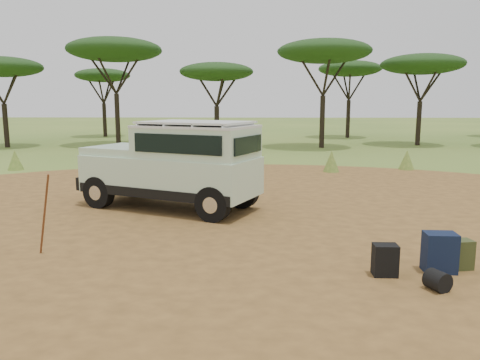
{
  "coord_description": "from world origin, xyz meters",
  "views": [
    {
      "loc": [
        0.07,
        -8.89,
        2.57
      ],
      "look_at": [
        -0.18,
        0.5,
        1.0
      ],
      "focal_mm": 35.0,
      "sensor_mm": 36.0,
      "label": 1
    }
  ],
  "objects_px": {
    "safari_vehicle": "(175,167)",
    "backpack_black": "(385,260)",
    "backpack_navy": "(440,253)",
    "backpack_olive": "(461,255)",
    "walking_staff": "(44,215)"
  },
  "relations": [
    {
      "from": "safari_vehicle",
      "to": "backpack_black",
      "type": "bearing_deg",
      "value": -24.91
    },
    {
      "from": "backpack_navy",
      "to": "backpack_olive",
      "type": "relative_size",
      "value": 1.31
    },
    {
      "from": "safari_vehicle",
      "to": "backpack_navy",
      "type": "bearing_deg",
      "value": -17.82
    },
    {
      "from": "walking_staff",
      "to": "backpack_navy",
      "type": "bearing_deg",
      "value": -67.57
    },
    {
      "from": "backpack_navy",
      "to": "backpack_olive",
      "type": "distance_m",
      "value": 0.41
    },
    {
      "from": "walking_staff",
      "to": "backpack_black",
      "type": "relative_size",
      "value": 2.96
    },
    {
      "from": "backpack_black",
      "to": "backpack_olive",
      "type": "xyz_separation_m",
      "value": [
        1.25,
        0.32,
        -0.01
      ]
    },
    {
      "from": "backpack_olive",
      "to": "walking_staff",
      "type": "bearing_deg",
      "value": 165.51
    },
    {
      "from": "walking_staff",
      "to": "backpack_olive",
      "type": "bearing_deg",
      "value": -66.13
    },
    {
      "from": "backpack_olive",
      "to": "backpack_black",
      "type": "bearing_deg",
      "value": -175.89
    },
    {
      "from": "backpack_black",
      "to": "backpack_navy",
      "type": "relative_size",
      "value": 0.79
    },
    {
      "from": "walking_staff",
      "to": "backpack_black",
      "type": "bearing_deg",
      "value": -70.4
    },
    {
      "from": "walking_staff",
      "to": "backpack_olive",
      "type": "relative_size",
      "value": 3.06
    },
    {
      "from": "safari_vehicle",
      "to": "backpack_black",
      "type": "relative_size",
      "value": 9.61
    },
    {
      "from": "safari_vehicle",
      "to": "backpack_navy",
      "type": "distance_m",
      "value": 6.37
    }
  ]
}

